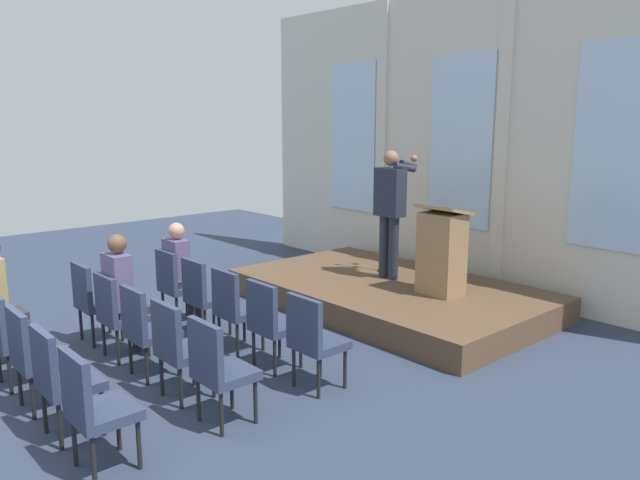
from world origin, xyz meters
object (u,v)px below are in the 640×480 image
Objects in this scene: chair_r0_c1 at (203,293)px; chair_r2_c4 at (93,404)px; chair_r1_c0 at (93,298)px; chair_r2_c3 at (60,376)px; audience_r0_c0 at (181,267)px; chair_r1_c4 at (218,366)px; mic_stand at (388,249)px; chair_r1_c1 at (117,311)px; lectern at (442,252)px; audience_r1_c1 at (123,290)px; chair_r0_c4 at (313,336)px; chair_r2_c1 at (11,333)px; chair_r0_c2 at (234,305)px; chair_r1_c2 at (145,326)px; chair_r1_c3 at (178,344)px; speaker at (390,205)px; chair_r0_c3 at (271,320)px; chair_r2_c2 at (34,353)px; chair_r0_c0 at (175,282)px.

chair_r2_c4 is (1.99, -2.11, 0.00)m from chair_r0_c1.
chair_r2_c3 is (1.99, -1.05, 0.00)m from chair_r1_c0.
audience_r0_c0 is 1.36× the size of chair_r1_c4.
mic_stand is 1.65× the size of chair_r1_c1.
lectern is 4.77m from chair_r2_c4.
chair_r1_c4 is (1.77, -4.04, -0.14)m from mic_stand.
chair_r0_c4 is at bearing 26.13° from audience_r1_c1.
lectern is at bearing 60.01° from chair_r1_c0.
chair_r2_c1 and chair_r2_c4 have the same top height.
chair_r0_c2 is 1.00× the size of chair_r1_c2.
chair_r0_c4 is at bearing 21.69° from chair_r1_c0.
chair_r0_c2 and chair_r0_c4 have the same top height.
chair_r1_c4 is (0.66, 0.00, 0.00)m from chair_r1_c3.
speaker reaches higher than chair_r1_c3.
audience_r0_c0 is at bearing 132.20° from chair_r2_c3.
chair_r0_c4 is (1.77, -2.99, -0.14)m from mic_stand.
chair_r0_c3 and chair_r2_c4 have the same top height.
audience_r0_c0 is 1.36× the size of chair_r2_c1.
speaker is at bearing 92.24° from chair_r2_c2.
mic_stand is at bearing 73.22° from audience_r0_c0.
chair_r2_c1 is at bearing -141.50° from chair_r1_c3.
audience_r1_c1 is at bearing 120.31° from chair_r2_c2.
chair_r0_c2 is 1.00× the size of chair_r2_c2.
chair_r1_c2 is (1.32, -1.14, -0.18)m from audience_r0_c0.
chair_r1_c3 is (0.00, -1.05, 0.00)m from chair_r0_c3.
chair_r1_c0 is (-0.00, -1.14, -0.18)m from audience_r0_c0.
chair_r0_c3 is 2.49m from chair_r2_c1.
lectern is at bearing 101.35° from chair_r0_c4.
chair_r1_c0 is (-0.88, -4.04, -0.14)m from mic_stand.
chair_r2_c2 and chair_r2_c3 have the same top height.
chair_r1_c1 is 1.00× the size of chair_r2_c1.
chair_r0_c0 is 2.85m from chair_r1_c4.
lectern is at bearing 68.34° from chair_r1_c1.
mic_stand is at bearing 85.90° from chair_r0_c1.
chair_r2_c2 is (1.32, -2.19, -0.18)m from audience_r0_c0.
audience_r1_c1 reaches higher than chair_r1_c0.
speaker is 3.08m from chair_r0_c0.
chair_r2_c4 is (0.66, -1.05, 0.00)m from chair_r1_c3.
chair_r2_c4 is at bearing -83.65° from lectern.
chair_r0_c1 is (0.66, -0.08, -0.18)m from audience_r0_c0.
chair_r2_c4 is (1.32, -2.11, 0.00)m from chair_r0_c2.
chair_r1_c0 is at bearing 141.50° from chair_r2_c2.
chair_r0_c0 is 2.65m from chair_r0_c4.
chair_r1_c4 is at bearing -57.85° from chair_r0_c3.
chair_r0_c0 is 1.00× the size of chair_r2_c4.
chair_r2_c1 is at bearing -95.58° from speaker.
audience_r0_c0 is (-0.88, -2.91, 0.04)m from mic_stand.
chair_r2_c4 is at bearing -27.94° from chair_r1_c1.
audience_r0_c0 is (-1.14, -2.65, -0.66)m from speaker.
speaker is 4.92m from chair_r2_c2.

